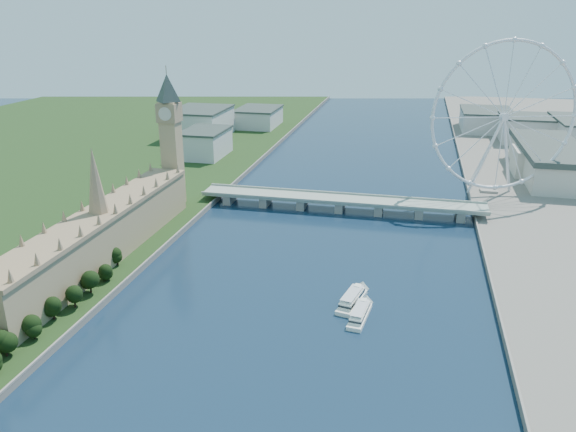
% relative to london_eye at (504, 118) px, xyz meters
% --- Properties ---
extents(tree_row, '(8.69, 200.69, 19.90)m').
position_rel_london_eye_xyz_m(tree_row, '(-232.98, -289.08, -58.91)').
color(tree_row, black).
rests_on(tree_row, ground).
extents(parliament_range, '(24.00, 200.00, 70.00)m').
position_rel_london_eye_xyz_m(parliament_range, '(-247.98, -185.08, -49.04)').
color(parliament_range, tan).
rests_on(parliament_range, ground).
extents(big_ben, '(20.02, 20.02, 110.00)m').
position_rel_london_eye_xyz_m(big_ben, '(-247.98, -77.08, -0.95)').
color(big_ben, tan).
rests_on(big_ben, ground).
extents(westminster_bridge, '(220.00, 22.00, 9.50)m').
position_rel_london_eye_xyz_m(westminster_bridge, '(-119.98, -55.08, -60.89)').
color(westminster_bridge, gray).
rests_on(westminster_bridge, ground).
extents(london_eye, '(113.60, 39.12, 124.30)m').
position_rel_london_eye_xyz_m(london_eye, '(0.00, 0.00, 0.00)').
color(london_eye, silver).
rests_on(london_eye, ground).
extents(county_hall, '(54.00, 144.00, 35.00)m').
position_rel_london_eye_xyz_m(county_hall, '(55.02, 74.92, -67.52)').
color(county_hall, beige).
rests_on(county_hall, ground).
extents(city_skyline, '(505.00, 280.00, 32.00)m').
position_rel_london_eye_xyz_m(city_skyline, '(-80.75, 205.00, -50.56)').
color(city_skyline, beige).
rests_on(city_skyline, ground).
extents(tour_boat_near, '(11.34, 31.02, 6.70)m').
position_rel_london_eye_xyz_m(tour_boat_near, '(-87.90, -216.76, -67.52)').
color(tour_boat_near, white).
rests_on(tour_boat_near, ground).
extents(tour_boat_far, '(15.21, 33.67, 7.24)m').
position_rel_london_eye_xyz_m(tour_boat_far, '(-93.49, -202.91, -67.52)').
color(tour_boat_far, white).
rests_on(tour_boat_far, ground).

